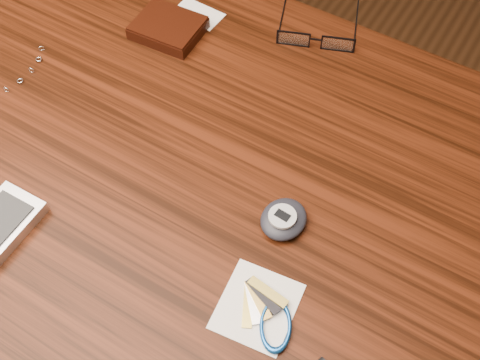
{
  "coord_description": "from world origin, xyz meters",
  "views": [
    {
      "loc": [
        0.29,
        -0.35,
        1.37
      ],
      "look_at": [
        0.07,
        0.0,
        0.76
      ],
      "focal_mm": 45.0,
      "sensor_mm": 36.0,
      "label": 1
    }
  ],
  "objects_px": {
    "desk": "(194,204)",
    "eyeglasses": "(316,39)",
    "notepad_keys": "(266,315)",
    "wallet_and_card": "(169,27)",
    "pedometer": "(284,219)"
  },
  "relations": [
    {
      "from": "desk",
      "to": "eyeglasses",
      "type": "xyz_separation_m",
      "value": [
        0.04,
        0.28,
        0.11
      ]
    },
    {
      "from": "notepad_keys",
      "to": "wallet_and_card",
      "type": "bearing_deg",
      "value": 138.14
    },
    {
      "from": "wallet_and_card",
      "to": "eyeglasses",
      "type": "relative_size",
      "value": 0.83
    },
    {
      "from": "wallet_and_card",
      "to": "notepad_keys",
      "type": "xyz_separation_m",
      "value": [
        0.35,
        -0.31,
        -0.01
      ]
    },
    {
      "from": "desk",
      "to": "wallet_and_card",
      "type": "distance_m",
      "value": 0.27
    },
    {
      "from": "pedometer",
      "to": "notepad_keys",
      "type": "height_order",
      "value": "pedometer"
    },
    {
      "from": "wallet_and_card",
      "to": "eyeglasses",
      "type": "bearing_deg",
      "value": 24.72
    },
    {
      "from": "wallet_and_card",
      "to": "pedometer",
      "type": "height_order",
      "value": "pedometer"
    },
    {
      "from": "desk",
      "to": "wallet_and_card",
      "type": "xyz_separation_m",
      "value": [
        -0.16,
        0.18,
        0.11
      ]
    },
    {
      "from": "desk",
      "to": "pedometer",
      "type": "height_order",
      "value": "pedometer"
    },
    {
      "from": "eyeglasses",
      "to": "pedometer",
      "type": "distance_m",
      "value": 0.31
    },
    {
      "from": "eyeglasses",
      "to": "pedometer",
      "type": "height_order",
      "value": "same"
    },
    {
      "from": "eyeglasses",
      "to": "notepad_keys",
      "type": "distance_m",
      "value": 0.43
    },
    {
      "from": "desk",
      "to": "notepad_keys",
      "type": "distance_m",
      "value": 0.25
    },
    {
      "from": "wallet_and_card",
      "to": "pedometer",
      "type": "distance_m",
      "value": 0.37
    }
  ]
}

